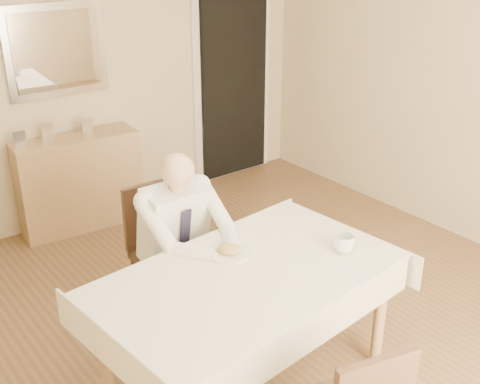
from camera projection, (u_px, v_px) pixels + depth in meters
room at (278, 156)px, 3.41m from camera, size 5.00×5.02×2.60m
doorway at (233, 83)px, 6.18m from camera, size 0.96×0.07×2.10m
mirror at (56, 50)px, 4.94m from camera, size 0.86×0.04×0.76m
dining_table at (248, 285)px, 3.34m from camera, size 1.80×1.17×0.75m
chair_far at (166, 244)px, 4.03m from camera, size 0.47×0.47×0.95m
seated_man at (189, 241)px, 3.76m from camera, size 0.48×0.72×1.24m
plate at (230, 252)px, 3.49m from camera, size 0.26×0.26×0.02m
food at (230, 249)px, 3.48m from camera, size 0.14×0.14×0.06m
knife at (241, 251)px, 3.47m from camera, size 0.01×0.13×0.01m
fork at (230, 256)px, 3.42m from camera, size 0.01×0.13×0.01m
coffee_mug at (344, 243)px, 3.50m from camera, size 0.14×0.14×0.10m
sideboard at (79, 182)px, 5.30m from camera, size 1.08×0.45×0.84m
photo_frame_left at (20, 139)px, 4.85m from camera, size 0.10×0.02×0.14m
photo_frame_center at (48, 131)px, 5.04m from camera, size 0.10×0.02×0.14m
photo_frame_right at (87, 126)px, 5.17m from camera, size 0.10×0.02×0.14m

